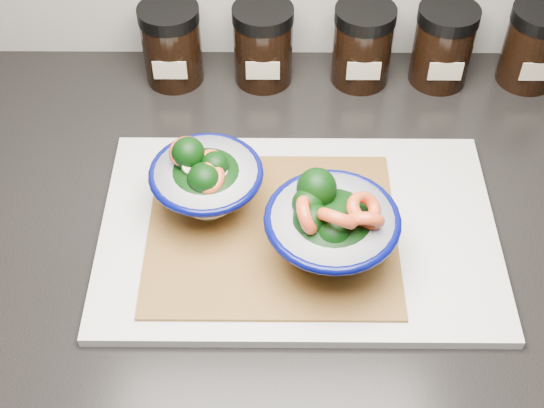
{
  "coord_description": "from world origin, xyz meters",
  "views": [
    {
      "loc": [
        -0.06,
        0.84,
        1.57
      ],
      "look_at": [
        -0.07,
        1.4,
        0.96
      ],
      "focal_mm": 50.0,
      "sensor_mm": 36.0,
      "label": 1
    }
  ],
  "objects_px": {
    "bowl_left": "(206,182)",
    "spice_jar_c": "(362,45)",
    "bowl_right": "(330,229)",
    "cutting_board": "(298,232)",
    "spice_jar_d": "(443,45)",
    "spice_jar_a": "(172,44)",
    "spice_jar_b": "(263,44)",
    "spice_jar_e": "(534,46)"
  },
  "relations": [
    {
      "from": "bowl_left",
      "to": "spice_jar_c",
      "type": "height_order",
      "value": "spice_jar_c"
    },
    {
      "from": "spice_jar_c",
      "to": "spice_jar_d",
      "type": "height_order",
      "value": "same"
    },
    {
      "from": "spice_jar_d",
      "to": "spice_jar_e",
      "type": "height_order",
      "value": "same"
    },
    {
      "from": "bowl_right",
      "to": "spice_jar_a",
      "type": "height_order",
      "value": "bowl_right"
    },
    {
      "from": "spice_jar_a",
      "to": "spice_jar_d",
      "type": "distance_m",
      "value": 0.37
    },
    {
      "from": "bowl_right",
      "to": "spice_jar_d",
      "type": "bearing_deg",
      "value": 63.19
    },
    {
      "from": "cutting_board",
      "to": "bowl_left",
      "type": "height_order",
      "value": "bowl_left"
    },
    {
      "from": "spice_jar_c",
      "to": "spice_jar_e",
      "type": "height_order",
      "value": "same"
    },
    {
      "from": "spice_jar_a",
      "to": "spice_jar_b",
      "type": "xyz_separation_m",
      "value": [
        0.12,
        0.0,
        0.0
      ]
    },
    {
      "from": "bowl_left",
      "to": "bowl_right",
      "type": "bearing_deg",
      "value": -28.25
    },
    {
      "from": "cutting_board",
      "to": "spice_jar_a",
      "type": "distance_m",
      "value": 0.34
    },
    {
      "from": "bowl_left",
      "to": "spice_jar_a",
      "type": "distance_m",
      "value": 0.27
    },
    {
      "from": "spice_jar_a",
      "to": "spice_jar_b",
      "type": "distance_m",
      "value": 0.12
    },
    {
      "from": "spice_jar_b",
      "to": "spice_jar_d",
      "type": "relative_size",
      "value": 1.0
    },
    {
      "from": "spice_jar_a",
      "to": "spice_jar_e",
      "type": "xyz_separation_m",
      "value": [
        0.49,
        0.0,
        0.0
      ]
    },
    {
      "from": "bowl_right",
      "to": "cutting_board",
      "type": "bearing_deg",
      "value": 126.19
    },
    {
      "from": "spice_jar_a",
      "to": "spice_jar_d",
      "type": "xyz_separation_m",
      "value": [
        0.37,
        0.0,
        0.0
      ]
    },
    {
      "from": "spice_jar_d",
      "to": "spice_jar_c",
      "type": "bearing_deg",
      "value": 180.0
    },
    {
      "from": "cutting_board",
      "to": "bowl_right",
      "type": "relative_size",
      "value": 3.13
    },
    {
      "from": "cutting_board",
      "to": "spice_jar_c",
      "type": "bearing_deg",
      "value": 72.61
    },
    {
      "from": "spice_jar_a",
      "to": "spice_jar_c",
      "type": "relative_size",
      "value": 1.0
    },
    {
      "from": "spice_jar_a",
      "to": "spice_jar_c",
      "type": "xyz_separation_m",
      "value": [
        0.26,
        0.0,
        0.0
      ]
    },
    {
      "from": "bowl_right",
      "to": "spice_jar_a",
      "type": "distance_m",
      "value": 0.39
    },
    {
      "from": "bowl_right",
      "to": "spice_jar_c",
      "type": "height_order",
      "value": "bowl_right"
    },
    {
      "from": "bowl_right",
      "to": "spice_jar_a",
      "type": "xyz_separation_m",
      "value": [
        -0.2,
        0.33,
        -0.01
      ]
    },
    {
      "from": "spice_jar_c",
      "to": "bowl_left",
      "type": "bearing_deg",
      "value": -127.03
    },
    {
      "from": "spice_jar_e",
      "to": "bowl_left",
      "type": "bearing_deg",
      "value": -148.81
    },
    {
      "from": "bowl_left",
      "to": "spice_jar_c",
      "type": "distance_m",
      "value": 0.32
    },
    {
      "from": "spice_jar_b",
      "to": "spice_jar_c",
      "type": "distance_m",
      "value": 0.13
    },
    {
      "from": "cutting_board",
      "to": "spice_jar_a",
      "type": "xyz_separation_m",
      "value": [
        -0.17,
        0.29,
        0.05
      ]
    },
    {
      "from": "cutting_board",
      "to": "spice_jar_d",
      "type": "relative_size",
      "value": 3.98
    },
    {
      "from": "spice_jar_b",
      "to": "spice_jar_e",
      "type": "bearing_deg",
      "value": 0.0
    },
    {
      "from": "bowl_right",
      "to": "spice_jar_c",
      "type": "distance_m",
      "value": 0.34
    },
    {
      "from": "bowl_right",
      "to": "spice_jar_a",
      "type": "bearing_deg",
      "value": 121.07
    },
    {
      "from": "cutting_board",
      "to": "spice_jar_e",
      "type": "distance_m",
      "value": 0.43
    },
    {
      "from": "spice_jar_e",
      "to": "cutting_board",
      "type": "bearing_deg",
      "value": -138.18
    },
    {
      "from": "spice_jar_b",
      "to": "spice_jar_c",
      "type": "bearing_deg",
      "value": 0.0
    },
    {
      "from": "spice_jar_a",
      "to": "spice_jar_b",
      "type": "height_order",
      "value": "same"
    },
    {
      "from": "bowl_left",
      "to": "spice_jar_d",
      "type": "bearing_deg",
      "value": 40.36
    },
    {
      "from": "bowl_left",
      "to": "cutting_board",
      "type": "bearing_deg",
      "value": -15.95
    },
    {
      "from": "bowl_right",
      "to": "spice_jar_b",
      "type": "bearing_deg",
      "value": 102.88
    },
    {
      "from": "cutting_board",
      "to": "spice_jar_c",
      "type": "relative_size",
      "value": 3.98
    }
  ]
}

